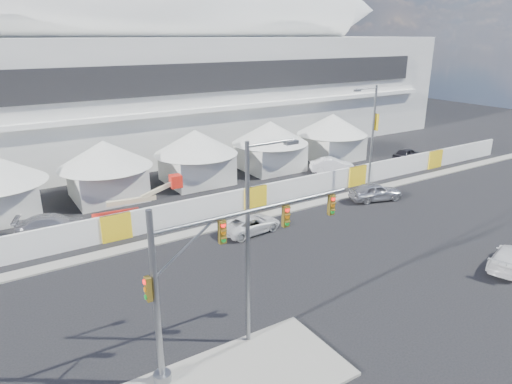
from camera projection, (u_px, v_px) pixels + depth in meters
ground at (302, 309)px, 25.12m from camera, size 160.00×160.00×0.00m
median_island at (235, 383)px, 19.67m from camera, size 10.00×5.00×0.15m
far_curb at (385, 187)px, 45.19m from camera, size 80.00×1.20×0.12m
stadium at (162, 74)px, 59.58m from camera, size 80.00×24.80×21.98m
tent_row at (153, 158)px, 43.51m from camera, size 53.40×8.40×5.40m
hoarding_fence at (255, 197)px, 39.40m from camera, size 70.00×0.25×2.00m
scaffold_tower at (390, 88)px, 75.16m from camera, size 4.40×4.40×12.00m
sedan_silver at (376, 192)px, 41.38m from camera, size 3.16×5.15×1.64m
pickup_curb at (251, 224)px, 34.71m from camera, size 2.69×4.98×1.33m
pickup_near at (510, 258)px, 29.39m from camera, size 3.26×5.09×1.37m
lot_car_a at (332, 165)px, 49.84m from camera, size 3.85×5.03×1.59m
lot_car_b at (407, 154)px, 54.75m from camera, size 2.42×4.54×1.47m
lot_car_c at (54, 225)px, 34.27m from camera, size 3.73×5.80×1.56m
traffic_mast at (202, 278)px, 19.32m from camera, size 10.29×0.77×7.94m
streetlight_median at (253, 232)px, 20.69m from camera, size 2.74×0.28×9.92m
streetlight_curb at (371, 132)px, 42.02m from camera, size 2.97×0.67×10.04m
boom_lift at (126, 214)px, 35.86m from camera, size 7.22×2.00×3.62m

